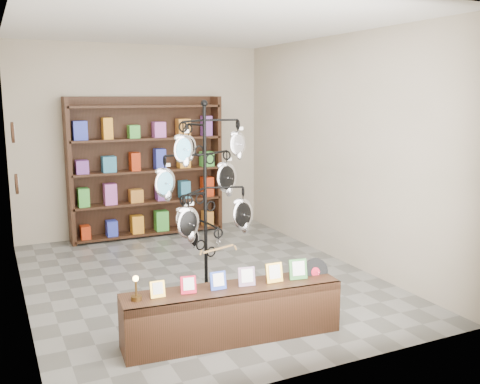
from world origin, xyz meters
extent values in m
plane|color=slate|center=(0.00, 0.00, 0.00)|extent=(5.00, 5.00, 0.00)
plane|color=#B7A794|center=(0.00, 2.50, 1.50)|extent=(4.00, 0.00, 4.00)
plane|color=#B7A794|center=(0.00, -2.50, 1.50)|extent=(4.00, 0.00, 4.00)
plane|color=#B7A794|center=(-2.00, 0.00, 1.50)|extent=(0.00, 5.00, 5.00)
plane|color=#B7A794|center=(2.00, 0.00, 1.50)|extent=(0.00, 5.00, 5.00)
plane|color=white|center=(0.00, 0.00, 3.00)|extent=(5.00, 5.00, 0.00)
cylinder|color=black|center=(-0.21, -0.72, 0.02)|extent=(0.54, 0.54, 0.03)
cylinder|color=black|center=(-0.21, -0.72, 1.06)|extent=(0.04, 0.04, 2.12)
sphere|color=black|center=(-0.21, -0.72, 2.14)|extent=(0.07, 0.07, 0.07)
ellipsoid|color=silver|center=(-0.26, -0.51, 0.67)|extent=(0.12, 0.06, 0.22)
cube|color=#A27C43|center=(-0.19, -1.02, 0.68)|extent=(0.39, 0.14, 0.04)
cube|color=black|center=(-0.32, -1.66, 0.25)|extent=(2.05, 0.59, 0.50)
cube|color=gold|center=(-1.01, -1.60, 0.57)|extent=(0.13, 0.06, 0.15)
cube|color=red|center=(-0.73, -1.62, 0.57)|extent=(0.14, 0.06, 0.16)
cube|color=#263FA5|center=(-0.46, -1.65, 0.58)|extent=(0.15, 0.07, 0.17)
cube|color=#E54C33|center=(-0.18, -1.67, 0.58)|extent=(0.16, 0.07, 0.17)
cube|color=gold|center=(0.09, -1.70, 0.59)|extent=(0.17, 0.07, 0.18)
cube|color=#337233|center=(0.34, -1.72, 0.59)|extent=(0.18, 0.07, 0.19)
cylinder|color=black|center=(0.55, -1.69, 0.53)|extent=(0.28, 0.09, 0.27)
cylinder|color=red|center=(0.55, -1.70, 0.53)|extent=(0.09, 0.03, 0.09)
cylinder|color=#4E3616|center=(-1.19, -1.58, 0.51)|extent=(0.09, 0.09, 0.04)
cylinder|color=#4E3616|center=(-1.19, -1.58, 0.60)|extent=(0.02, 0.02, 0.13)
sphere|color=#FFBF59|center=(-1.19, -1.58, 0.69)|extent=(0.05, 0.05, 0.05)
cube|color=black|center=(0.00, 2.44, 1.10)|extent=(2.40, 0.04, 2.20)
cube|color=black|center=(-1.18, 2.28, 1.10)|extent=(0.06, 0.36, 2.20)
cube|color=black|center=(1.18, 2.28, 1.10)|extent=(0.06, 0.36, 2.20)
cube|color=black|center=(0.00, 2.28, 0.05)|extent=(2.36, 0.36, 0.04)
cube|color=black|center=(0.00, 2.28, 0.55)|extent=(2.36, 0.36, 0.03)
cube|color=black|center=(0.00, 2.28, 1.05)|extent=(2.36, 0.36, 0.04)
cube|color=black|center=(0.00, 2.28, 1.55)|extent=(2.36, 0.36, 0.04)
cube|color=black|center=(0.00, 2.28, 2.05)|extent=(2.36, 0.36, 0.04)
cylinder|color=black|center=(-1.97, 0.80, 1.80)|extent=(0.03, 0.24, 0.24)
cylinder|color=black|center=(-1.97, 0.80, 1.20)|extent=(0.03, 0.24, 0.24)
camera|label=1|loc=(-2.25, -5.88, 2.23)|focal=40.00mm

